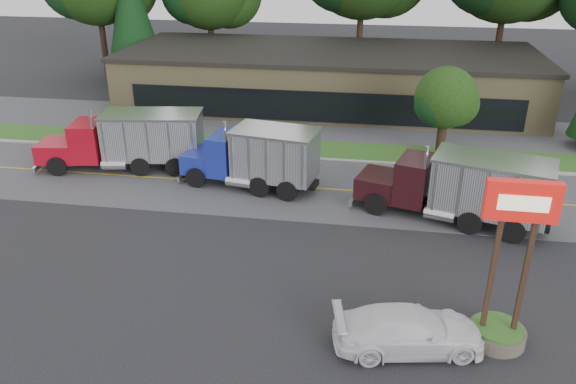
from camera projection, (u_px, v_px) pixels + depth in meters
name	position (u px, v px, depth m)	size (l,w,h in m)	color
ground	(218.00, 273.00, 22.95)	(140.00, 140.00, 0.00)	#333338
road	(262.00, 185.00, 31.01)	(60.00, 8.00, 0.02)	slate
center_line	(262.00, 185.00, 31.01)	(60.00, 0.12, 0.01)	gold
curb	(276.00, 158.00, 34.77)	(60.00, 0.30, 0.12)	#9E9E99
grass_verge	(281.00, 148.00, 36.38)	(60.00, 3.40, 0.03)	#2A6522
far_parking	(293.00, 124.00, 40.86)	(60.00, 7.00, 0.02)	slate
strip_mall	(329.00, 79.00, 45.10)	(32.00, 12.00, 4.00)	#97865D
bilo_sign	(505.00, 291.00, 18.33)	(2.20, 1.90, 5.95)	#6B6054
evergreen_left	(131.00, 10.00, 49.42)	(5.18, 5.18, 11.77)	#382619
tree_verge	(446.00, 101.00, 33.47)	(3.93, 3.70, 5.61)	#382619
dump_truck_red	(131.00, 139.00, 32.46)	(9.78, 3.93, 3.36)	black
dump_truck_blue	(257.00, 156.00, 30.05)	(7.71, 3.80, 3.36)	black
dump_truck_maroon	(463.00, 186.00, 26.46)	(9.23, 4.87, 3.36)	black
rally_car	(409.00, 330.00, 18.56)	(2.04, 5.02, 1.46)	white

